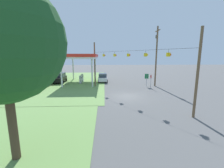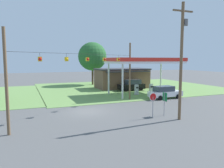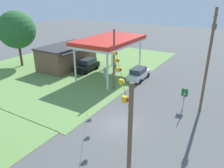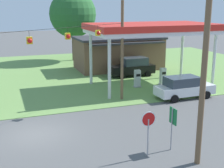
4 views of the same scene
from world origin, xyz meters
TOP-DOWN VIEW (x-y plane):
  - ground_plane at (0.00, 0.00)m, footprint 160.00×160.00m
  - grass_verge_station_corner at (13.92, 17.23)m, footprint 36.00×28.00m
  - gas_station_canopy at (11.92, 8.20)m, footprint 11.77×6.89m
  - gas_station_store at (12.08, 17.22)m, footprint 10.42×6.28m
  - fuel_pump_near at (10.54, 8.20)m, footprint 0.71×0.56m
  - fuel_pump_far at (13.30, 8.20)m, footprint 0.71×0.56m
  - car_at_pumps_front at (12.78, 3.63)m, footprint 5.10×2.19m
  - car_at_pumps_rear at (12.04, 12.77)m, footprint 4.96×2.18m
  - stop_sign_roadside at (5.17, -4.93)m, footprint 0.80×0.08m
  - route_sign at (6.78, -4.62)m, footprint 0.10×0.70m
  - utility_pole_main at (7.27, -6.39)m, footprint 2.20×0.44m
  - signal_span_gantry at (-0.00, -0.01)m, footprint 15.58×10.24m
  - tree_west_verge at (-12.73, 8.13)m, footprint 6.06×6.06m

SIDE VIEW (x-z plane):
  - ground_plane at x=0.00m, z-range 0.00..0.00m
  - grass_verge_station_corner at x=13.92m, z-range 0.00..0.04m
  - fuel_pump_near at x=10.54m, z-range -0.04..1.66m
  - fuel_pump_far at x=13.30m, z-range -0.04..1.66m
  - car_at_pumps_front at x=12.78m, z-range 0.02..1.89m
  - car_at_pumps_rear at x=12.04m, z-range 0.01..2.09m
  - route_sign at x=6.78m, z-range 0.51..2.91m
  - stop_sign_roadside at x=5.17m, z-range 0.56..3.06m
  - gas_station_store at x=12.08m, z-range 0.02..3.98m
  - signal_span_gantry at x=0.00m, z-range 0.45..8.54m
  - gas_station_canopy at x=11.92m, z-range 2.50..8.53m
  - utility_pole_main at x=7.27m, z-range 0.62..11.54m
  - tree_west_verge at x=-12.73m, z-range 1.62..10.95m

